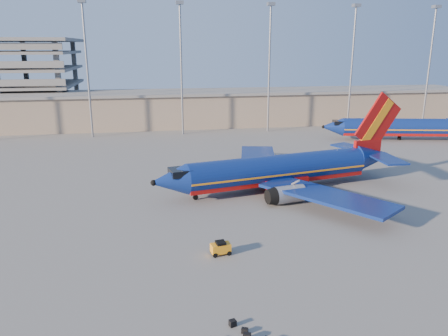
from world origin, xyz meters
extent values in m
plane|color=slate|center=(0.00, 0.00, 0.00)|extent=(220.00, 220.00, 0.00)
cube|color=#89735F|center=(10.00, 58.00, 4.00)|extent=(120.00, 15.00, 8.00)
cube|color=slate|center=(10.00, 58.00, 8.20)|extent=(122.00, 16.00, 0.60)
cylinder|color=gray|center=(-25.00, 46.00, 14.00)|extent=(0.44, 0.44, 28.00)
cube|color=gray|center=(-25.00, 46.00, 28.30)|extent=(1.60, 1.60, 0.70)
cylinder|color=gray|center=(-5.00, 46.00, 14.00)|extent=(0.44, 0.44, 28.00)
cube|color=gray|center=(-5.00, 46.00, 28.30)|extent=(1.60, 1.60, 0.70)
cylinder|color=gray|center=(15.00, 46.00, 14.00)|extent=(0.44, 0.44, 28.00)
cube|color=gray|center=(15.00, 46.00, 28.30)|extent=(1.60, 1.60, 0.70)
cylinder|color=gray|center=(35.00, 46.00, 14.00)|extent=(0.44, 0.44, 28.00)
cube|color=gray|center=(35.00, 46.00, 28.30)|extent=(1.60, 1.60, 0.70)
cylinder|color=gray|center=(55.00, 46.00, 14.00)|extent=(0.44, 0.44, 28.00)
cube|color=gray|center=(55.00, 46.00, 28.30)|extent=(1.60, 1.60, 0.70)
cylinder|color=navy|center=(4.92, 3.46, 2.93)|extent=(26.36, 9.19, 4.02)
cube|color=#A80F0D|center=(4.92, 3.46, 1.90)|extent=(26.20, 8.44, 1.41)
cube|color=orange|center=(4.92, 3.46, 2.66)|extent=(26.37, 9.23, 0.24)
cone|color=navy|center=(-10.09, 0.38, 2.93)|extent=(5.28, 4.86, 4.02)
cube|color=black|center=(-8.71, 0.66, 3.97)|extent=(3.12, 3.29, 0.87)
cone|color=navy|center=(20.46, 6.65, 3.31)|extent=(6.34, 5.08, 4.02)
cube|color=#A80F0D|center=(19.61, 6.48, 4.78)|extent=(4.59, 1.50, 2.39)
cube|color=#A80F0D|center=(21.10, 6.78, 8.59)|extent=(7.88, 1.95, 8.67)
cube|color=orange|center=(20.88, 6.74, 8.59)|extent=(5.29, 1.51, 6.80)
cube|color=navy|center=(19.29, 10.18, 3.91)|extent=(5.77, 7.68, 0.24)
cube|color=navy|center=(20.78, 2.94, 3.91)|extent=(3.31, 6.98, 0.24)
cube|color=navy|center=(4.59, 13.16, 1.96)|extent=(8.92, 17.62, 0.38)
cube|color=navy|center=(8.44, -5.58, 1.96)|extent=(14.22, 16.86, 0.38)
cube|color=#A80F0D|center=(5.45, 3.57, 1.47)|extent=(7.24, 5.46, 1.09)
cylinder|color=gray|center=(2.50, 8.73, 1.25)|extent=(4.29, 3.02, 2.28)
cylinder|color=gray|center=(4.78, -2.34, 1.25)|extent=(4.29, 3.02, 2.28)
cylinder|color=gray|center=(-6.79, 1.06, 0.60)|extent=(0.31, 0.31, 1.20)
cylinder|color=black|center=(-6.79, 1.06, 0.35)|extent=(0.74, 0.41, 0.70)
cylinder|color=black|center=(5.94, 6.56, 0.46)|extent=(1.01, 0.77, 0.91)
cylinder|color=black|center=(7.08, 1.02, 0.46)|extent=(1.01, 0.77, 0.91)
cylinder|color=navy|center=(40.17, 31.54, 2.74)|extent=(24.64, 8.57, 3.76)
cube|color=#A80F0D|center=(40.17, 31.54, 1.78)|extent=(24.50, 7.87, 1.32)
cube|color=orange|center=(40.17, 31.54, 2.49)|extent=(24.65, 8.61, 0.22)
cone|color=navy|center=(26.14, 34.41, 2.74)|extent=(4.93, 4.54, 3.76)
cube|color=black|center=(27.43, 34.14, 3.71)|extent=(2.92, 3.08, 0.81)
cylinder|color=black|center=(40.17, 31.54, 0.46)|extent=(0.84, 0.84, 0.91)
cube|color=orange|center=(-6.01, -14.84, 0.66)|extent=(1.98, 1.32, 0.88)
cube|color=black|center=(-6.01, -14.84, 1.18)|extent=(1.01, 1.09, 0.31)
cylinder|color=black|center=(-6.78, -14.47, 0.23)|extent=(0.47, 0.23, 0.46)
cylinder|color=black|center=(-6.63, -15.42, 0.23)|extent=(0.47, 0.23, 0.46)
cylinder|color=black|center=(-5.39, -14.26, 0.23)|extent=(0.47, 0.23, 0.46)
cylinder|color=black|center=(-5.24, -15.21, 0.23)|extent=(0.47, 0.23, 0.46)
cube|color=black|center=(-6.94, -26.03, 0.23)|extent=(0.57, 0.53, 0.47)
cube|color=black|center=(-6.25, -26.95, 0.19)|extent=(0.55, 0.45, 0.38)
camera|label=1|loc=(-12.03, -52.61, 19.31)|focal=35.00mm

